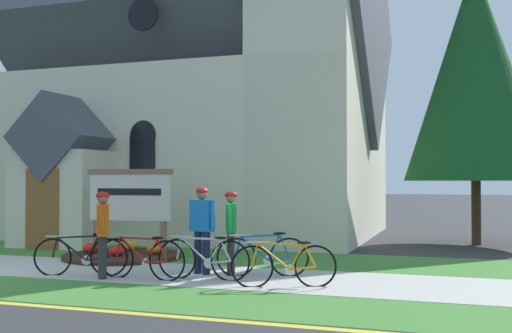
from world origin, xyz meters
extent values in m
plane|color=#333335|center=(0.00, 4.00, 0.00)|extent=(140.00, 140.00, 0.00)
cube|color=#B7B5AD|center=(1.53, 1.94, 0.01)|extent=(32.00, 2.53, 0.01)
cube|color=#427F33|center=(1.53, 4.65, 0.00)|extent=(24.00, 2.89, 0.01)
cube|color=beige|center=(1.53, 10.22, 2.53)|extent=(11.25, 8.24, 5.07)
cube|color=#4C515B|center=(1.53, 10.22, 6.92)|extent=(11.75, 8.39, 8.39)
cube|color=beige|center=(5.80, 7.45, 6.05)|extent=(2.71, 2.71, 12.11)
cube|color=beige|center=(-0.50, 5.30, 1.30)|extent=(2.40, 1.60, 2.60)
cube|color=#4C515B|center=(-0.50, 5.30, 2.95)|extent=(2.40, 1.80, 2.40)
cube|color=brown|center=(-0.50, 4.48, 1.05)|extent=(1.00, 0.06, 2.10)
cube|color=black|center=(-2.41, 6.07, 2.10)|extent=(0.76, 0.06, 1.90)
cone|color=black|center=(-2.41, 6.07, 3.05)|extent=(0.80, 0.06, 0.80)
cube|color=black|center=(1.53, 6.07, 2.10)|extent=(0.76, 0.06, 1.90)
cone|color=black|center=(1.53, 6.07, 3.05)|extent=(0.80, 0.06, 0.80)
cylinder|color=black|center=(1.53, 6.07, 6.37)|extent=(0.90, 0.06, 0.90)
cube|color=#7F6047|center=(1.52, 3.91, 0.43)|extent=(0.12, 0.12, 0.86)
cube|color=#7F6047|center=(3.27, 3.96, 0.43)|extent=(0.12, 0.12, 0.86)
cube|color=silver|center=(2.39, 3.94, 1.40)|extent=(2.08, 0.14, 1.09)
cube|color=#7F6047|center=(2.39, 3.94, 2.00)|extent=(2.20, 0.19, 0.12)
cube|color=black|center=(2.40, 3.89, 1.53)|extent=(1.66, 0.06, 0.16)
cylinder|color=#382319|center=(2.39, 3.63, 0.05)|extent=(2.71, 2.71, 0.10)
ellipsoid|color=orange|center=(3.10, 3.84, 0.22)|extent=(0.36, 0.36, 0.24)
ellipsoid|color=gold|center=(2.20, 4.32, 0.22)|extent=(0.36, 0.36, 0.24)
ellipsoid|color=red|center=(1.60, 3.53, 0.22)|extent=(0.36, 0.36, 0.24)
ellipsoid|color=red|center=(2.48, 3.26, 0.22)|extent=(0.36, 0.36, 0.24)
torus|color=black|center=(7.45, 1.39, 0.34)|extent=(0.69, 0.29, 0.73)
torus|color=black|center=(6.45, 1.02, 0.34)|extent=(0.69, 0.29, 0.73)
cylinder|color=orange|center=(6.79, 1.15, 0.51)|extent=(0.55, 0.24, 0.47)
cylinder|color=orange|center=(6.90, 1.19, 0.72)|extent=(0.75, 0.31, 0.05)
cylinder|color=orange|center=(7.16, 1.29, 0.50)|extent=(0.26, 0.13, 0.44)
cylinder|color=orange|center=(7.25, 1.32, 0.32)|extent=(0.41, 0.19, 0.09)
cylinder|color=orange|center=(7.36, 1.36, 0.53)|extent=(0.22, 0.11, 0.39)
cylinder|color=orange|center=(6.49, 1.03, 0.54)|extent=(0.13, 0.08, 0.40)
ellipsoid|color=black|center=(7.27, 1.33, 0.75)|extent=(0.25, 0.16, 0.05)
cylinder|color=silver|center=(6.53, 1.05, 0.75)|extent=(0.42, 0.18, 0.03)
cylinder|color=silver|center=(7.05, 1.24, 0.29)|extent=(0.18, 0.08, 0.18)
torus|color=black|center=(5.87, 1.51, 0.35)|extent=(0.75, 0.07, 0.74)
torus|color=black|center=(4.84, 1.46, 0.35)|extent=(0.75, 0.07, 0.74)
cylinder|color=#B7B7BC|center=(5.19, 1.48, 0.52)|extent=(0.56, 0.06, 0.47)
cylinder|color=#B7B7BC|center=(5.30, 1.48, 0.74)|extent=(0.76, 0.07, 0.05)
cylinder|color=#B7B7BC|center=(5.57, 1.50, 0.52)|extent=(0.26, 0.05, 0.45)
cylinder|color=#B7B7BC|center=(5.66, 1.50, 0.33)|extent=(0.42, 0.06, 0.09)
cylinder|color=#B7B7BC|center=(5.78, 1.51, 0.54)|extent=(0.22, 0.05, 0.39)
cylinder|color=#B7B7BC|center=(4.88, 1.46, 0.55)|extent=(0.12, 0.04, 0.40)
ellipsoid|color=black|center=(5.68, 1.50, 0.76)|extent=(0.24, 0.09, 0.05)
cylinder|color=silver|center=(4.92, 1.46, 0.77)|extent=(0.44, 0.05, 0.03)
cylinder|color=silver|center=(5.46, 1.49, 0.30)|extent=(0.18, 0.03, 0.18)
torus|color=black|center=(3.48, 1.34, 0.34)|extent=(0.70, 0.26, 0.72)
torus|color=black|center=(2.47, 1.01, 0.34)|extent=(0.70, 0.26, 0.72)
cylinder|color=black|center=(2.82, 1.12, 0.50)|extent=(0.56, 0.22, 0.45)
cylinder|color=black|center=(2.93, 1.16, 0.73)|extent=(0.76, 0.28, 0.07)
cylinder|color=black|center=(3.19, 1.25, 0.52)|extent=(0.26, 0.12, 0.47)
cylinder|color=black|center=(3.28, 1.28, 0.32)|extent=(0.42, 0.17, 0.09)
cylinder|color=black|center=(3.39, 1.31, 0.55)|extent=(0.22, 0.10, 0.42)
cylinder|color=black|center=(2.51, 1.02, 0.53)|extent=(0.13, 0.07, 0.38)
ellipsoid|color=black|center=(3.30, 1.28, 0.78)|extent=(0.25, 0.15, 0.05)
cylinder|color=silver|center=(2.55, 1.03, 0.74)|extent=(0.43, 0.17, 0.03)
cylinder|color=silver|center=(3.08, 1.21, 0.29)|extent=(0.18, 0.08, 0.18)
torus|color=black|center=(6.72, 2.36, 0.35)|extent=(0.71, 0.27, 0.74)
torus|color=black|center=(5.78, 2.04, 0.35)|extent=(0.71, 0.27, 0.74)
cylinder|color=#194CA5|center=(6.10, 2.15, 0.52)|extent=(0.52, 0.21, 0.47)
cylinder|color=#194CA5|center=(6.21, 2.18, 0.76)|extent=(0.71, 0.27, 0.06)
cylinder|color=#194CA5|center=(6.45, 2.27, 0.54)|extent=(0.25, 0.11, 0.49)
cylinder|color=#194CA5|center=(6.54, 2.29, 0.33)|extent=(0.39, 0.16, 0.09)
cylinder|color=#194CA5|center=(6.64, 2.33, 0.56)|extent=(0.21, 0.10, 0.43)
cylinder|color=#194CA5|center=(5.82, 2.05, 0.55)|extent=(0.12, 0.07, 0.40)
ellipsoid|color=black|center=(6.55, 2.30, 0.80)|extent=(0.25, 0.15, 0.05)
cylinder|color=silver|center=(5.86, 2.07, 0.76)|extent=(0.43, 0.17, 0.03)
cylinder|color=silver|center=(6.35, 2.23, 0.30)|extent=(0.18, 0.08, 0.18)
torus|color=black|center=(4.79, 1.15, 0.36)|extent=(0.75, 0.07, 0.75)
torus|color=black|center=(3.73, 1.21, 0.36)|extent=(0.75, 0.07, 0.75)
cylinder|color=#A51E19|center=(4.09, 1.19, 0.52)|extent=(0.57, 0.07, 0.47)
cylinder|color=#A51E19|center=(4.21, 1.18, 0.74)|extent=(0.79, 0.08, 0.05)
cylinder|color=#A51E19|center=(4.48, 1.17, 0.52)|extent=(0.27, 0.05, 0.45)
cylinder|color=#A51E19|center=(4.58, 1.16, 0.33)|extent=(0.43, 0.06, 0.09)
cylinder|color=#A51E19|center=(4.70, 1.16, 0.54)|extent=(0.22, 0.05, 0.39)
cylinder|color=#A51E19|center=(3.78, 1.20, 0.55)|extent=(0.12, 0.04, 0.40)
ellipsoid|color=black|center=(4.60, 1.16, 0.76)|extent=(0.24, 0.09, 0.05)
cylinder|color=silver|center=(3.82, 1.20, 0.77)|extent=(0.44, 0.05, 0.03)
cylinder|color=silver|center=(4.37, 1.17, 0.30)|extent=(0.18, 0.03, 0.18)
cylinder|color=#191E38|center=(5.00, 2.04, 0.41)|extent=(0.15, 0.15, 0.82)
cylinder|color=#191E38|center=(5.19, 2.00, 0.41)|extent=(0.15, 0.15, 0.82)
cube|color=blue|center=(5.10, 2.02, 1.12)|extent=(0.50, 0.31, 0.60)
sphere|color=#936B51|center=(5.10, 2.02, 1.53)|extent=(0.21, 0.21, 0.21)
ellipsoid|color=red|center=(5.10, 2.02, 1.59)|extent=(0.28, 0.31, 0.15)
cylinder|color=blue|center=(4.83, 2.13, 1.15)|extent=(0.09, 0.10, 0.54)
cylinder|color=blue|center=(5.36, 1.91, 1.15)|extent=(0.09, 0.10, 0.54)
cylinder|color=#2D2D33|center=(3.56, 1.00, 0.39)|extent=(0.15, 0.15, 0.79)
cylinder|color=#2D2D33|center=(3.62, 0.92, 0.39)|extent=(0.15, 0.15, 0.79)
cube|color=#E55914|center=(3.59, 0.96, 1.07)|extent=(0.42, 0.48, 0.57)
sphere|color=#936B51|center=(3.59, 0.96, 1.46)|extent=(0.20, 0.20, 0.20)
ellipsoid|color=red|center=(3.59, 0.96, 1.52)|extent=(0.33, 0.32, 0.14)
cylinder|color=#E55914|center=(3.46, 1.21, 1.10)|extent=(0.09, 0.17, 0.52)
cylinder|color=#E55914|center=(3.71, 0.72, 1.10)|extent=(0.09, 0.23, 0.52)
cylinder|color=#2D2D33|center=(5.51, 2.48, 0.39)|extent=(0.15, 0.15, 0.78)
cylinder|color=#2D2D33|center=(5.59, 2.28, 0.39)|extent=(0.15, 0.15, 0.78)
cube|color=green|center=(5.55, 2.38, 1.07)|extent=(0.35, 0.48, 0.57)
sphere|color=#936B51|center=(5.55, 2.38, 1.45)|extent=(0.20, 0.20, 0.20)
ellipsoid|color=red|center=(5.55, 2.38, 1.51)|extent=(0.31, 0.29, 0.14)
cylinder|color=green|center=(5.48, 2.65, 1.10)|extent=(0.09, 0.13, 0.52)
cylinder|color=green|center=(5.61, 2.12, 1.10)|extent=(0.09, 0.20, 0.52)
cylinder|color=#3D2D1E|center=(10.20, 9.32, 0.89)|extent=(0.26, 0.26, 1.79)
cone|color=#14471E|center=(10.20, 9.32, 4.85)|extent=(3.92, 3.92, 6.13)
camera|label=1|loc=(9.73, -8.54, 1.79)|focal=42.25mm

